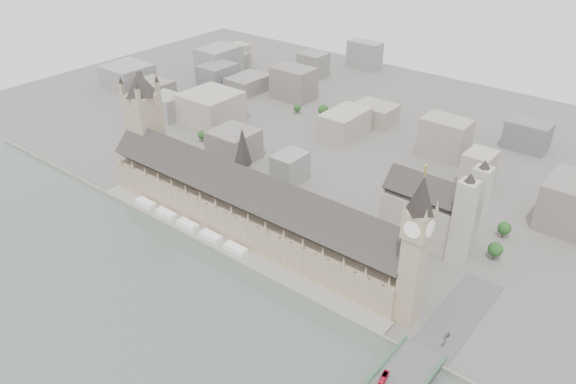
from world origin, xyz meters
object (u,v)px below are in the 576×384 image
Objects in this scene: victoria_tower at (145,122)px; car_approach at (447,336)px; westminster_abbey at (433,211)px; palace_of_westminster at (249,206)px; red_bus_north at (383,379)px; elizabeth_tower at (416,242)px.

victoria_tower is 294.35m from car_approach.
victoria_tower reaches higher than westminster_abbey.
palace_of_westminster is 171.22m from red_bus_north.
palace_of_westminster is 126.41m from victoria_tower.
red_bus_north is at bearing -72.89° from westminster_abbey.
westminster_abbey is 12.98× the size of car_approach.
westminster_abbey is at bearing 16.50° from victoria_tower.
elizabeth_tower is at bearing 96.65° from red_bus_north.
red_bus_north is 51.65m from car_approach.
palace_of_westminster is at bearing -145.83° from westminster_abbey.
palace_of_westminster is 169.42m from car_approach.
elizabeth_tower reaches higher than palace_of_westminster.
red_bus_north is (155.75, -70.29, -10.79)m from palace_of_westminster.
palace_of_westminster is 3.90× the size of westminster_abbey.
westminster_abbey is at bearing 96.91° from red_bus_north.
westminster_abbey reaches higher than palace_of_westminster.
elizabeth_tower is 76.68m from red_bus_north.
westminster_abbey is at bearing 123.15° from car_approach.
car_approach is (167.82, -20.08, -11.70)m from palace_of_westminster.
elizabeth_tower is 1.07× the size of victoria_tower.
car_approach is (12.07, 50.21, -0.90)m from red_bus_north.
car_approach is at bearing -59.18° from westminster_abbey.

